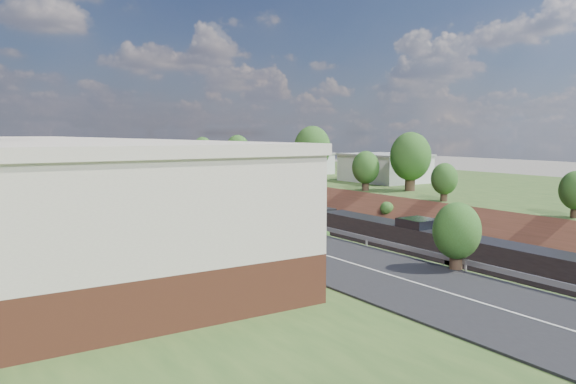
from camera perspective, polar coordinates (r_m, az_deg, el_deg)
name	(u,v)px	position (r m, az deg, el deg)	size (l,w,h in m)	color
platform_right	(393,190)	(100.03, 10.64, 0.19)	(44.00, 180.00, 5.00)	#305121
embankment_left	(149,227)	(77.33, -13.91, -3.44)	(7.07, 180.00, 7.07)	brown
embankment_right	(288,214)	(86.81, -0.03, -2.24)	(7.07, 180.00, 7.07)	brown
rail_left_track	(207,221)	(80.36, -8.23, -2.90)	(1.58, 180.00, 0.18)	gray
rail_right_track	(240,218)	(82.62, -4.95, -2.62)	(1.58, 180.00, 0.18)	gray
road	(114,191)	(75.37, -17.25, 0.10)	(8.00, 180.00, 0.10)	black
guardrail	(146,186)	(76.32, -14.25, 0.63)	(0.10, 171.00, 0.70)	#99999E
commercial_building	(35,181)	(51.01, -24.28, 1.04)	(14.30, 62.30, 7.00)	brown
overpass	(107,165)	(139.10, -17.94, 2.61)	(24.50, 8.30, 7.40)	gray
white_building_near	(384,169)	(87.37, 9.76, 2.34)	(9.00, 12.00, 4.00)	silver
white_building_far	(301,164)	(104.36, 1.37, 2.90)	(8.00, 10.00, 3.60)	silver
tree_right_large	(411,157)	(74.10, 12.34, 3.50)	(5.25, 5.25, 7.61)	#473323
tree_left_crest	(321,209)	(40.37, 3.39, -1.70)	(2.45, 2.45, 3.55)	#473323
freight_train	(187,190)	(99.90, -10.19, 0.23)	(2.96, 151.06, 4.55)	black
suv	(238,218)	(43.25, -5.09, -2.60)	(2.95, 6.40, 1.78)	black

